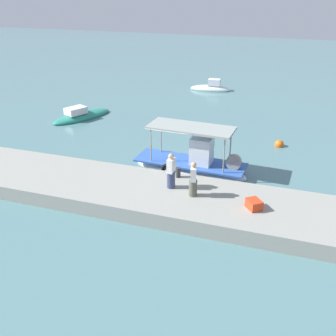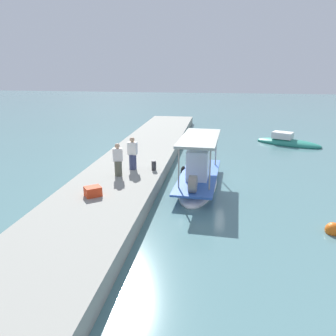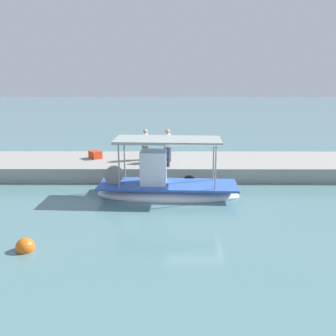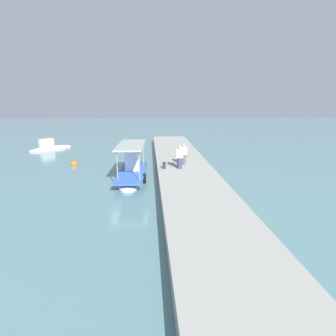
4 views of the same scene
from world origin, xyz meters
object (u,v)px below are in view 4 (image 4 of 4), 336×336
Objects in this scene: cargo_crate at (183,155)px; marker_buoy at (74,164)px; moored_boat_far at (50,148)px; mooring_bollard at (164,165)px; main_fishing_boat at (132,173)px; fisherman_by_crate at (180,158)px; fisherman_near_bollard at (184,155)px.

cargo_crate is 9.55m from marker_buoy.
mooring_bollard is at bearing -134.84° from moored_boat_far.
main_fishing_boat is 5.72m from cargo_crate.
fisherman_by_crate reaches higher than mooring_bollard.
cargo_crate is at bearing -92.68° from marker_buoy.
mooring_bollard is (-1.18, 1.56, -0.50)m from fisherman_near_bollard.
cargo_crate is at bearing -5.69° from fisherman_near_bollard.
marker_buoy is 0.13× the size of moored_boat_far.
main_fishing_boat is 1.44× the size of moored_boat_far.
fisherman_by_crate is 2.96× the size of marker_buoy.
fisherman_near_bollard is (1.10, -3.91, 1.03)m from main_fishing_boat.
mooring_bollard reaches higher than cargo_crate.
fisherman_by_crate reaches higher than marker_buoy.
fisherman_by_crate is at bearing -90.00° from mooring_bollard.
fisherman_near_bollard is 2.02m from mooring_bollard.
fisherman_by_crate is at bearing -91.31° from main_fishing_boat.
cargo_crate is (3.95, -0.71, -0.58)m from fisherman_by_crate.
fisherman_near_bollard is 17.84m from moored_boat_far.
marker_buoy is at bearing 60.18° from mooring_bollard.
fisherman_near_bollard is at bearing -52.95° from mooring_bollard.
fisherman_near_bollard is 1.26m from fisherman_by_crate.
fisherman_near_bollard reaches higher than mooring_bollard.
main_fishing_boat reaches higher than cargo_crate.
fisherman_near_bollard is at bearing -20.25° from fisherman_by_crate.
mooring_bollard is at bearing 155.00° from cargo_crate.
moored_boat_far is at bearing 30.72° from marker_buoy.
marker_buoy is (3.21, 9.23, -1.36)m from fisherman_near_bollard.
moored_boat_far is at bearing 45.16° from mooring_bollard.
main_fishing_boat is at bearing -140.65° from moored_boat_far.
moored_boat_far is (7.89, 4.69, 0.10)m from marker_buoy.
moored_boat_far reaches higher than mooring_bollard.
fisherman_near_bollard is 9.86m from marker_buoy.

